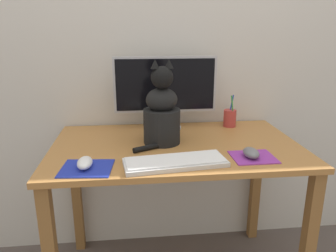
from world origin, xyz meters
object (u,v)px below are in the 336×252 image
Objects in this scene: monitor at (165,89)px; pen_cup at (230,118)px; computer_mouse_left at (85,163)px; computer_mouse_right at (251,153)px; cat at (162,113)px; keyboard at (175,162)px.

monitor is 3.04× the size of pen_cup.
computer_mouse_right is (0.68, 0.03, 0.00)m from computer_mouse_left.
computer_mouse_left is 0.28× the size of cat.
pen_cup is at bearing 23.77° from cat.
computer_mouse_right is at bearing -39.36° from cat.
pen_cup is (0.37, 0.49, 0.04)m from keyboard.
cat is (-0.03, 0.27, 0.13)m from keyboard.
monitor is at bearing 179.84° from pen_cup.
keyboard is 2.38× the size of pen_cup.
keyboard is at bearing -91.31° from monitor.
monitor reaches higher than pen_cup.
keyboard is 0.61m from pen_cup.
cat is at bearing -100.08° from monitor.
monitor is 0.39m from pen_cup.
computer_mouse_left is 0.61× the size of pen_cup.
monitor reaches higher than computer_mouse_left.
monitor is at bearing 124.16° from computer_mouse_right.
keyboard is 1.08× the size of cat.
cat is at bearing 89.50° from keyboard.
pen_cup is at bearing 84.57° from computer_mouse_right.
computer_mouse_left reaches higher than keyboard.
keyboard is at bearing -126.70° from pen_cup.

